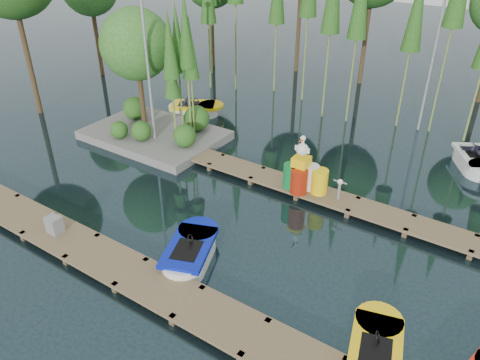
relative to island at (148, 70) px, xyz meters
The scene contains 14 objects.
ground_plane 7.79m from the island, 27.58° to the right, with size 90.00×90.00×0.00m, color #1D3137.
near_dock 10.44m from the island, 51.04° to the right, with size 18.00×1.50×0.50m.
far_dock 7.91m from the island, ahead, with size 15.00×1.20×0.50m.
island is the anchor object (origin of this frame).
lamp_island 1.56m from the island, 44.71° to the right, with size 0.30×0.30×7.25m.
lamp_rear 12.91m from the island, 36.82° to the left, with size 0.30×0.30×7.25m.
boat_blue 9.90m from the island, 40.49° to the right, with size 2.19×3.09×0.95m.
boat_yellow_near 15.04m from the island, 26.33° to the right, with size 1.82×2.87×0.89m.
boat_yellow_far 4.18m from the island, 89.84° to the left, with size 3.13×2.60×1.44m.
boat_white_far 14.58m from the island, 20.59° to the left, with size 2.61×3.21×1.39m.
utility_cabinet 8.71m from the island, 69.58° to the right, with size 0.47×0.40×0.58m, color gray.
yellow_barrel 9.32m from the island, ahead, with size 0.63×0.63×0.94m, color yellow.
drum_cluster 8.61m from the island, ahead, with size 1.26×1.15×2.17m.
seagull_post 10.07m from the island, ahead, with size 0.51×0.28×0.82m.
Camera 1 is at (8.45, -11.36, 9.53)m, focal length 35.00 mm.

